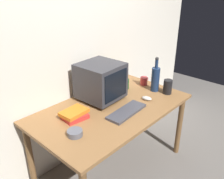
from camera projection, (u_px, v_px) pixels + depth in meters
ground_plane at (112, 167)px, 2.57m from camera, size 6.00×6.00×0.00m
back_wall at (75, 44)px, 2.35m from camera, size 4.00×0.08×2.50m
desk at (112, 115)px, 2.30m from camera, size 1.51×0.86×0.73m
crt_monitor at (101, 81)px, 2.33m from camera, size 0.40×0.41×0.37m
keyboard at (127, 112)px, 2.16m from camera, size 0.43×0.18×0.02m
computer_mouse at (147, 98)px, 2.38m from camera, size 0.08×0.11×0.04m
bottle_tall at (155, 78)px, 2.53m from camera, size 0.09×0.09×0.37m
bottle_short at (126, 83)px, 2.61m from camera, size 0.06×0.06×0.17m
book_stack at (74, 114)px, 2.07m from camera, size 0.23×0.19×0.07m
mug at (144, 81)px, 2.72m from camera, size 0.12×0.08×0.09m
cd_spindle at (75, 133)px, 1.84m from camera, size 0.12×0.12×0.04m
metal_canister at (168, 87)px, 2.50m from camera, size 0.09×0.09×0.15m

